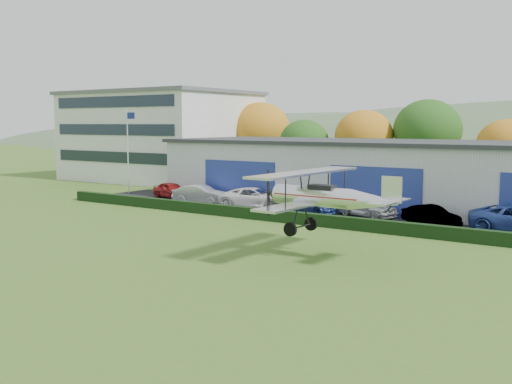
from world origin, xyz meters
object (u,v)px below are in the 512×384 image
Objects in this scene: car_3 at (307,204)px; car_5 at (431,216)px; car_1 at (200,194)px; hangar at (405,174)px; flagpole at (129,144)px; car_2 at (255,198)px; car_4 at (367,206)px; office_block at (161,136)px; biplane at (324,195)px; car_0 at (172,190)px.

car_3 is 9.40m from car_5.
hangar is at bearing -73.76° from car_1.
car_1 is (10.12, -1.68, -3.97)m from flagpole.
car_5 is at bearing -110.25° from car_2.
car_3 is at bearing -112.39° from car_2.
office_block is at bearing 83.85° from car_4.
office_block is at bearing 39.99° from car_1.
hangar is 5.08× the size of flagpole.
hangar is at bearing -28.30° from car_3.
car_5 is 12.45m from biplane.
hangar reaches higher than car_0.
car_0 is at bearing -44.07° from office_block.
biplane reaches higher than car_4.
car_0 is 4.57m from car_1.
biplane reaches higher than car_0.
flagpole reaches higher than car_0.
car_5 is at bearing 84.84° from biplane.
biplane is at bearing -36.57° from office_block.
car_5 is at bearing -86.03° from car_4.
office_block is 3.66× the size of car_2.
office_block reaches higher than car_3.
flagpole reaches higher than car_2.
car_3 is (10.09, 0.09, -0.10)m from car_1.
car_2 is at bearing -80.63° from car_0.
car_1 is at bearing 93.92° from car_3.
car_1 is 10.09m from car_3.
office_block is 40.78m from car_5.
car_4 is at bearing -97.21° from car_1.
car_5 is at bearing -87.90° from car_3.
car_0 reaches higher than car_3.
car_2 reaches higher than car_0.
car_0 is 9.57m from car_2.
flagpole is at bearing 69.40° from car_1.
car_5 is at bearing -58.69° from hangar.
car_1 is 21.92m from biplane.
hangar reaches higher than car_5.
car_2 is 1.22× the size of car_3.
car_2 is at bearing -31.25° from office_block.
car_1 is 1.01× the size of car_3.
car_0 is at bearing 62.65° from car_1.
biplane reaches higher than car_2.
hangar is 4.81× the size of biplane.
car_4 is at bearing 101.51° from car_5.
car_3 is at bearing -100.65° from car_1.
hangar is 10.10× the size of car_5.
hangar reaches higher than car_1.
car_3 is at bearing 112.81° from car_5.
car_2 is (23.39, -14.19, -4.38)m from office_block.
flagpole is at bearing 110.62° from car_5.
car_2 is at bearing -143.28° from hangar.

